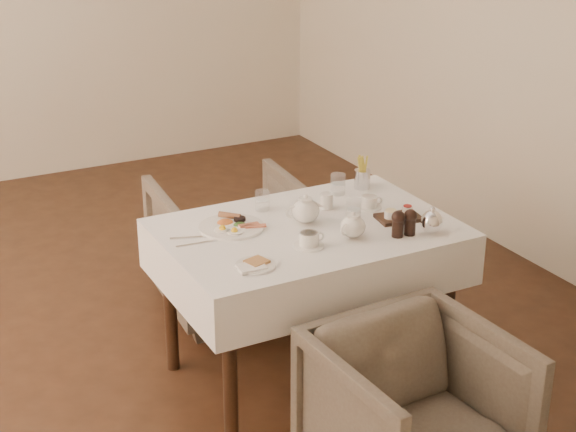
% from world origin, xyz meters
% --- Properties ---
extents(table, '(1.28, 0.88, 0.75)m').
position_xyz_m(table, '(0.45, -0.91, 0.64)').
color(table, black).
rests_on(table, ground).
extents(armchair_near, '(0.72, 0.74, 0.64)m').
position_xyz_m(armchair_near, '(0.43, -1.79, 0.32)').
color(armchair_near, brown).
rests_on(armchair_near, ground).
extents(armchair_far, '(0.81, 0.83, 0.71)m').
position_xyz_m(armchair_far, '(0.43, -0.11, 0.35)').
color(armchair_far, brown).
rests_on(armchair_far, ground).
extents(breakfast_plate, '(0.29, 0.29, 0.04)m').
position_xyz_m(breakfast_plate, '(0.14, -0.76, 0.77)').
color(breakfast_plate, white).
rests_on(breakfast_plate, table).
extents(side_plate, '(0.17, 0.16, 0.02)m').
position_xyz_m(side_plate, '(0.06, -1.17, 0.76)').
color(side_plate, white).
rests_on(side_plate, table).
extents(teapot_centre, '(0.19, 0.15, 0.14)m').
position_xyz_m(teapot_centre, '(0.46, -0.87, 0.82)').
color(teapot_centre, white).
rests_on(teapot_centre, table).
extents(teapot_front, '(0.18, 0.16, 0.12)m').
position_xyz_m(teapot_front, '(0.56, -1.10, 0.81)').
color(teapot_front, white).
rests_on(teapot_front, table).
extents(creamer, '(0.08, 0.08, 0.07)m').
position_xyz_m(creamer, '(0.63, -0.76, 0.79)').
color(creamer, white).
rests_on(creamer, table).
extents(teacup_near, '(0.13, 0.13, 0.06)m').
position_xyz_m(teacup_near, '(0.35, -1.10, 0.78)').
color(teacup_near, white).
rests_on(teacup_near, table).
extents(teacup_far, '(0.12, 0.12, 0.06)m').
position_xyz_m(teacup_far, '(0.81, -0.84, 0.78)').
color(teacup_far, white).
rests_on(teacup_far, table).
extents(glass_left, '(0.09, 0.09, 0.09)m').
position_xyz_m(glass_left, '(0.36, -0.63, 0.80)').
color(glass_left, silver).
rests_on(glass_left, table).
extents(glass_mid, '(0.09, 0.09, 0.10)m').
position_xyz_m(glass_mid, '(0.67, -0.93, 0.80)').
color(glass_mid, silver).
rests_on(glass_mid, table).
extents(glass_right, '(0.09, 0.09, 0.10)m').
position_xyz_m(glass_right, '(0.77, -0.62, 0.81)').
color(glass_right, silver).
rests_on(glass_right, table).
extents(condiment_board, '(0.21, 0.16, 0.05)m').
position_xyz_m(condiment_board, '(0.85, -1.02, 0.77)').
color(condiment_board, black).
rests_on(condiment_board, table).
extents(pepper_mill_left, '(0.06, 0.06, 0.12)m').
position_xyz_m(pepper_mill_left, '(0.74, -1.18, 0.82)').
color(pepper_mill_left, black).
rests_on(pepper_mill_left, table).
extents(pepper_mill_right, '(0.06, 0.06, 0.12)m').
position_xyz_m(pepper_mill_right, '(0.80, -1.19, 0.81)').
color(pepper_mill_right, black).
rests_on(pepper_mill_right, table).
extents(silver_pot, '(0.13, 0.11, 0.13)m').
position_xyz_m(silver_pot, '(0.89, -1.22, 0.82)').
color(silver_pot, white).
rests_on(silver_pot, table).
extents(fries_cup, '(0.08, 0.08, 0.17)m').
position_xyz_m(fries_cup, '(0.92, -0.60, 0.83)').
color(fries_cup, silver).
rests_on(fries_cup, table).
extents(cutlery_fork, '(0.20, 0.08, 0.00)m').
position_xyz_m(cutlery_fork, '(-0.04, -0.79, 0.76)').
color(cutlery_fork, silver).
rests_on(cutlery_fork, table).
extents(cutlery_knife, '(0.18, 0.03, 0.00)m').
position_xyz_m(cutlery_knife, '(-0.06, -0.85, 0.76)').
color(cutlery_knife, silver).
rests_on(cutlery_knife, table).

